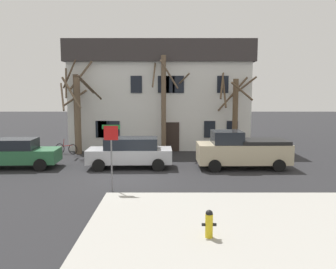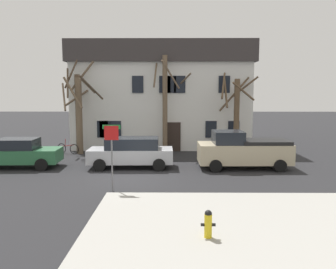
% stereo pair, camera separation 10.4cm
% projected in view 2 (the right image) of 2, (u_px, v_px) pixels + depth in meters
% --- Properties ---
extents(ground_plane, '(120.00, 120.00, 0.00)m').
position_uv_depth(ground_plane, '(129.00, 178.00, 17.23)').
color(ground_plane, '#262628').
extents(sidewalk_slab, '(10.38, 6.90, 0.12)m').
position_uv_depth(sidewalk_slab, '(252.00, 226.00, 10.85)').
color(sidewalk_slab, '#A8A59E').
rests_on(sidewalk_slab, ground_plane).
extents(building_main, '(13.69, 9.20, 7.97)m').
position_uv_depth(building_main, '(162.00, 95.00, 28.93)').
color(building_main, white).
rests_on(building_main, ground_plane).
extents(tree_bare_near, '(2.90, 2.52, 6.53)m').
position_uv_depth(tree_bare_near, '(77.00, 109.00, 23.77)').
color(tree_bare_near, '#4C3D2D').
rests_on(tree_bare_near, ground_plane).
extents(tree_bare_mid, '(2.26, 2.25, 6.42)m').
position_uv_depth(tree_bare_mid, '(79.00, 111.00, 23.70)').
color(tree_bare_mid, brown).
rests_on(tree_bare_mid, ground_plane).
extents(tree_bare_far, '(2.62, 2.86, 6.77)m').
position_uv_depth(tree_bare_far, '(166.00, 102.00, 24.04)').
color(tree_bare_far, brown).
rests_on(tree_bare_far, ground_plane).
extents(tree_bare_end, '(2.75, 2.68, 5.62)m').
position_uv_depth(tree_bare_end, '(236.00, 111.00, 23.51)').
color(tree_bare_end, brown).
rests_on(tree_bare_end, ground_plane).
extents(car_green_sedan, '(4.70, 2.21, 1.66)m').
position_uv_depth(car_green_sedan, '(18.00, 153.00, 19.51)').
color(car_green_sedan, '#2D6B42').
rests_on(car_green_sedan, ground_plane).
extents(car_silver_wagon, '(4.76, 2.11, 1.71)m').
position_uv_depth(car_silver_wagon, '(131.00, 152.00, 19.49)').
color(car_silver_wagon, '#B7BABF').
rests_on(car_silver_wagon, ground_plane).
extents(pickup_truck_beige, '(5.11, 2.29, 2.10)m').
position_uv_depth(pickup_truck_beige, '(243.00, 150.00, 19.35)').
color(pickup_truck_beige, '#C6B793').
rests_on(pickup_truck_beige, ground_plane).
extents(fire_hydrant, '(0.42, 0.22, 0.81)m').
position_uv_depth(fire_hydrant, '(208.00, 223.00, 9.82)').
color(fire_hydrant, gold).
rests_on(fire_hydrant, sidewalk_slab).
extents(street_sign_pole, '(0.76, 0.07, 2.88)m').
position_uv_depth(street_sign_pole, '(112.00, 145.00, 14.63)').
color(street_sign_pole, slate).
rests_on(street_sign_pole, ground_plane).
extents(bicycle_leaning, '(1.67, 0.63, 1.03)m').
position_uv_depth(bicycle_leaning, '(68.00, 149.00, 23.96)').
color(bicycle_leaning, black).
rests_on(bicycle_leaning, ground_plane).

